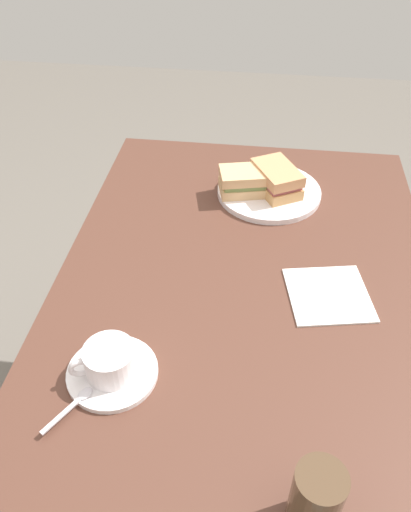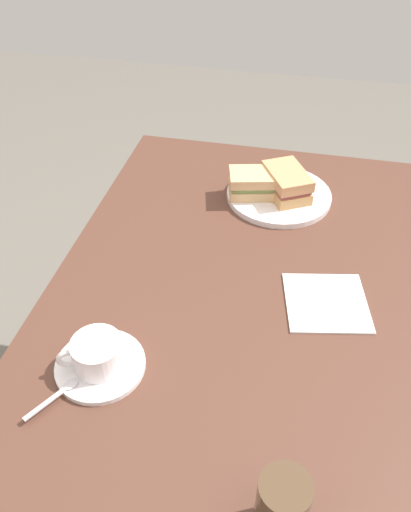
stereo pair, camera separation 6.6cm
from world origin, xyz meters
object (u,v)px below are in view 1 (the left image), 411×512
object	(u,v)px
spoon	(76,402)
coffee_saucer	(113,372)
drinking_glass	(315,501)
sandwich_back	(251,181)
napkin	(328,295)
coffee_cup	(109,360)
sandwich_plate	(269,192)
sandwich_front	(277,179)
dining_table	(243,322)

from	to	relation	value
spoon	coffee_saucer	bearing A→B (deg)	149.18
spoon	drinking_glass	bearing A→B (deg)	70.42
sandwich_back	napkin	world-z (taller)	sandwich_back
spoon	napkin	bearing A→B (deg)	126.31
coffee_cup	spoon	world-z (taller)	coffee_cup
drinking_glass	sandwich_plate	bearing A→B (deg)	-174.08
drinking_glass	spoon	bearing A→B (deg)	-109.58
sandwich_front	spoon	bearing A→B (deg)	-25.11
sandwich_plate	coffee_cup	bearing A→B (deg)	-23.16
napkin	sandwich_plate	bearing A→B (deg)	-159.13
coffee_cup	napkin	world-z (taller)	coffee_cup
sandwich_front	drinking_glass	xyz separation A→B (m)	(0.74, 0.06, 0.02)
sandwich_back	drinking_glass	xyz separation A→B (m)	(0.73, 0.12, 0.02)
sandwich_back	coffee_cup	xyz separation A→B (m)	(0.54, -0.19, -0.00)
sandwich_back	coffee_saucer	size ratio (longest dim) A/B	1.05
sandwich_back	sandwich_plate	bearing A→B (deg)	106.08
drinking_glass	dining_table	bearing A→B (deg)	-166.00
coffee_saucer	spoon	world-z (taller)	spoon
dining_table	sandwich_plate	bearing A→B (deg)	173.51
napkin	drinking_glass	world-z (taller)	drinking_glass
dining_table	sandwich_back	size ratio (longest dim) A/B	6.73
dining_table	drinking_glass	xyz separation A→B (m)	(0.44, 0.11, 0.19)
coffee_cup	drinking_glass	bearing A→B (deg)	58.75
dining_table	sandwich_front	distance (m)	0.35
dining_table	spoon	size ratio (longest dim) A/B	11.57
coffee_saucer	spoon	distance (m)	0.08
dining_table	coffee_cup	bearing A→B (deg)	-38.46
sandwich_plate	spoon	world-z (taller)	spoon
sandwich_front	napkin	distance (m)	0.34
napkin	drinking_glass	bearing A→B (deg)	-6.41
sandwich_back	napkin	distance (m)	0.36
coffee_saucer	drinking_glass	xyz separation A→B (m)	(0.19, 0.31, 0.06)
dining_table	coffee_saucer	distance (m)	0.35
sandwich_plate	napkin	size ratio (longest dim) A/B	1.64
sandwich_plate	napkin	xyz separation A→B (m)	(0.32, 0.12, -0.01)
napkin	sandwich_back	bearing A→B (deg)	-151.60
coffee_cup	dining_table	bearing A→B (deg)	141.54
coffee_saucer	coffee_cup	size ratio (longest dim) A/B	1.44
sandwich_plate	coffee_saucer	bearing A→B (deg)	-23.06
sandwich_plate	drinking_glass	size ratio (longest dim) A/B	2.04
dining_table	napkin	size ratio (longest dim) A/B	6.99
coffee_cup	spoon	size ratio (longest dim) A/B	1.14
coffee_saucer	coffee_cup	distance (m)	0.03
sandwich_plate	spoon	distance (m)	0.68
spoon	sandwich_back	bearing A→B (deg)	159.23
coffee_cup	drinking_glass	xyz separation A→B (m)	(0.19, 0.31, 0.02)
sandwich_front	napkin	xyz separation A→B (m)	(0.32, 0.11, -0.04)
coffee_saucer	spoon	bearing A→B (deg)	-30.82
sandwich_front	coffee_saucer	xyz separation A→B (m)	(0.55, -0.25, -0.04)
coffee_saucer	coffee_cup	world-z (taller)	coffee_cup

